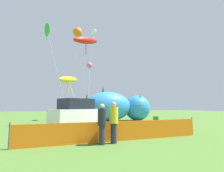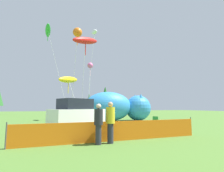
% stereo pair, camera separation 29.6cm
% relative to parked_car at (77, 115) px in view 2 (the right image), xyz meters
% --- Properties ---
extents(ground_plane, '(120.00, 120.00, 0.00)m').
position_rel_parked_car_xyz_m(ground_plane, '(2.99, -0.91, -1.09)').
color(ground_plane, '#4C752D').
extents(parked_car, '(4.33, 3.25, 2.26)m').
position_rel_parked_car_xyz_m(parked_car, '(0.00, 0.00, 0.00)').
color(parked_car, white).
rests_on(parked_car, ground).
extents(folding_chair, '(0.68, 0.68, 0.90)m').
position_rel_parked_car_xyz_m(folding_chair, '(6.04, -0.93, -0.55)').
color(folding_chair, '#267F33').
rests_on(folding_chair, ground).
extents(inflatable_cat, '(8.16, 3.76, 3.40)m').
position_rel_parked_car_xyz_m(inflatable_cat, '(5.65, 6.10, 0.48)').
color(inflatable_cat, '#338CD8').
rests_on(inflatable_cat, ground).
extents(safety_fence, '(9.58, 0.09, 1.06)m').
position_rel_parked_car_xyz_m(safety_fence, '(1.19, -4.81, -0.60)').
color(safety_fence, orange).
rests_on(safety_fence, ground).
extents(spectator_in_blue_shirt, '(0.39, 0.39, 1.81)m').
position_rel_parked_car_xyz_m(spectator_in_blue_shirt, '(0.12, -5.29, -0.10)').
color(spectator_in_blue_shirt, '#2D2D38').
rests_on(spectator_in_blue_shirt, ground).
extents(spectator_in_red_shirt, '(0.42, 0.42, 1.91)m').
position_rel_parked_car_xyz_m(spectator_in_red_shirt, '(0.72, -5.22, -0.05)').
color(spectator_in_red_shirt, '#2D2D38').
rests_on(spectator_in_red_shirt, ground).
extents(kite_yellow_hero, '(2.46, 3.89, 4.77)m').
position_rel_parked_car_xyz_m(kite_yellow_hero, '(-0.25, 3.68, 3.13)').
color(kite_yellow_hero, silver).
rests_on(kite_yellow_hero, ground).
extents(kite_green_fish, '(3.12, 2.58, 11.43)m').
position_rel_parked_car_xyz_m(kite_green_fish, '(-2.29, 8.45, 9.65)').
color(kite_green_fish, silver).
rests_on(kite_green_fish, ground).
extents(kite_red_lizard, '(2.92, 2.32, 8.09)m').
position_rel_parked_car_xyz_m(kite_red_lizard, '(0.84, 1.39, 6.26)').
color(kite_red_lizard, silver).
rests_on(kite_red_lizard, ground).
extents(kite_white_ghost, '(1.51, 2.13, 12.32)m').
position_rel_parked_car_xyz_m(kite_white_ghost, '(3.58, 9.06, 10.63)').
color(kite_white_ghost, silver).
rests_on(kite_white_ghost, ground).
extents(kite_pink_octopus, '(0.95, 2.55, 7.25)m').
position_rel_parked_car_xyz_m(kite_pink_octopus, '(2.88, 8.22, 5.75)').
color(kite_pink_octopus, silver).
rests_on(kite_pink_octopus, ground).
extents(kite_orange_flower, '(0.91, 2.33, 9.41)m').
position_rel_parked_car_xyz_m(kite_orange_flower, '(0.46, 3.57, 7.83)').
color(kite_orange_flower, silver).
rests_on(kite_orange_flower, ground).
extents(horizon_tree_east, '(2.32, 2.32, 5.54)m').
position_rel_parked_car_xyz_m(horizon_tree_east, '(9.57, 37.21, 2.32)').
color(horizon_tree_east, brown).
rests_on(horizon_tree_east, ground).
extents(horizon_tree_west, '(2.92, 2.92, 6.97)m').
position_rel_parked_car_xyz_m(horizon_tree_west, '(12.17, 30.19, 3.19)').
color(horizon_tree_west, brown).
rests_on(horizon_tree_west, ground).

